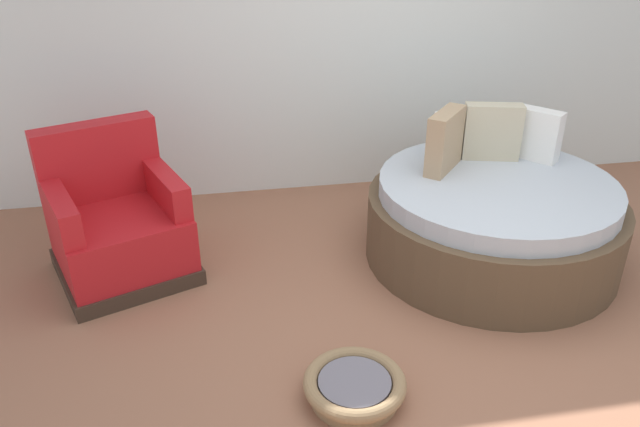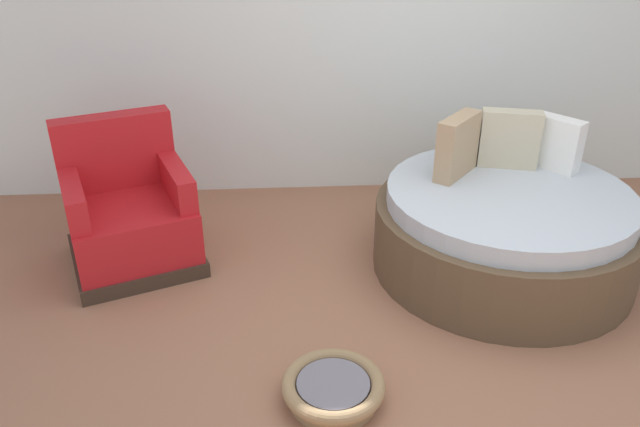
{
  "view_description": "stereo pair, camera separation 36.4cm",
  "coord_description": "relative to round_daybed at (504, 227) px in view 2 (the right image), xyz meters",
  "views": [
    {
      "loc": [
        -1.17,
        -2.58,
        2.24
      ],
      "look_at": [
        -0.6,
        0.6,
        0.55
      ],
      "focal_mm": 34.85,
      "sensor_mm": 36.0,
      "label": 1
    },
    {
      "loc": [
        -0.81,
        -2.62,
        2.24
      ],
      "look_at": [
        -0.6,
        0.6,
        0.55
      ],
      "focal_mm": 34.85,
      "sensor_mm": 36.0,
      "label": 2
    }
  ],
  "objects": [
    {
      "name": "ground_plane",
      "position": [
        -0.61,
        -0.83,
        -0.31
      ],
      "size": [
        8.0,
        8.0,
        0.02
      ],
      "primitive_type": "cube",
      "color": "#936047"
    },
    {
      "name": "round_daybed",
      "position": [
        0.0,
        0.0,
        0.0
      ],
      "size": [
        1.67,
        1.67,
        0.97
      ],
      "color": "brown",
      "rests_on": "ground_plane"
    },
    {
      "name": "pet_basket",
      "position": [
        -1.21,
        -1.16,
        -0.22
      ],
      "size": [
        0.51,
        0.51,
        0.13
      ],
      "color": "#8E704C",
      "rests_on": "ground_plane"
    },
    {
      "name": "red_armchair",
      "position": [
        -2.45,
        0.26,
        0.03
      ],
      "size": [
        1.03,
        1.03,
        0.94
      ],
      "color": "#38281E",
      "rests_on": "ground_plane"
    }
  ]
}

